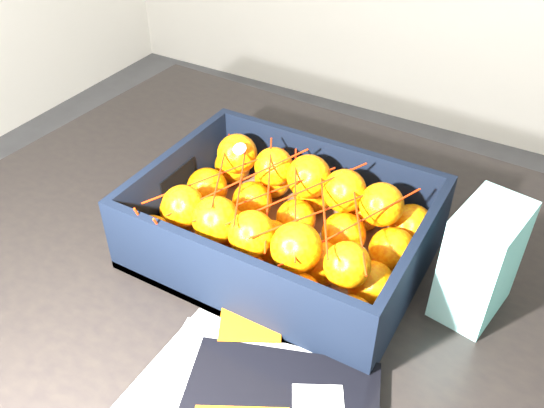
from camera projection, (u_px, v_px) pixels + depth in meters
The scene contains 5 objects.
table at pixel (315, 310), 0.88m from camera, with size 1.24×0.86×0.75m.
produce_crate at pixel (283, 235), 0.81m from camera, with size 0.38×0.29×0.12m.
clementine_heap at pixel (285, 223), 0.79m from camera, with size 0.36×0.26×0.11m.
mesh_net at pixel (272, 197), 0.76m from camera, with size 0.31×0.25×0.09m.
retail_carton at pixel (481, 261), 0.70m from camera, with size 0.07×0.10×0.15m, color white.
Camera 1 is at (0.36, -0.57, 1.31)m, focal length 38.22 mm.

